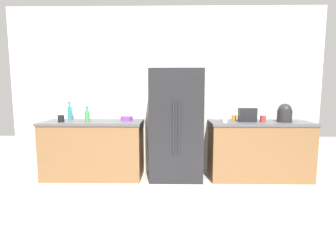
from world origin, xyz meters
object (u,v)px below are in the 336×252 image
object	(u,v)px
cup_a	(61,119)
bowl_a	(127,118)
refrigerator	(176,125)
toaster	(247,115)
bottle_a	(87,116)
cup_d	(234,118)
bottle_b	(70,113)
cup_b	(225,120)
cup_c	(263,119)
rice_cooker	(285,113)

from	to	relation	value
cup_a	bowl_a	size ratio (longest dim) A/B	0.54
refrigerator	toaster	distance (m)	1.13
bottle_a	cup_d	xyz separation A→B (m)	(2.35, 0.19, -0.05)
bottle_b	bottle_a	bearing A→B (deg)	-32.61
toaster	cup_b	distance (m)	0.39
toaster	cup_c	xyz separation A→B (m)	(0.25, 0.01, -0.06)
rice_cooker	bottle_a	world-z (taller)	rice_cooker
toaster	cup_a	size ratio (longest dim) A/B	2.51
cup_d	bottle_b	bearing A→B (deg)	179.07
rice_cooker	bottle_b	size ratio (longest dim) A/B	0.98
toaster	bowl_a	xyz separation A→B (m)	(-1.92, 0.16, -0.07)
cup_d	cup_b	bearing A→B (deg)	-125.88
cup_c	rice_cooker	bearing A→B (deg)	-4.78
cup_c	bottle_b	bearing A→B (deg)	175.99
cup_a	bottle_b	bearing A→B (deg)	86.51
toaster	cup_a	distance (m)	2.90
cup_a	cup_b	distance (m)	2.52
bottle_a	cup_a	bearing A→B (deg)	-166.02
cup_b	toaster	bearing A→B (deg)	15.32
bottle_a	cup_b	xyz separation A→B (m)	(2.15, -0.10, -0.06)
cup_a	cup_b	bearing A→B (deg)	-0.05
rice_cooker	cup_a	size ratio (longest dim) A/B	2.68
refrigerator	bottle_b	bearing A→B (deg)	173.15
bottle_b	cup_c	size ratio (longest dim) A/B	3.16
bottle_b	cup_d	size ratio (longest dim) A/B	3.52
cup_a	cup_b	world-z (taller)	cup_a
refrigerator	bottle_b	world-z (taller)	refrigerator
bottle_b	rice_cooker	bearing A→B (deg)	-4.08
bottle_b	cup_b	bearing A→B (deg)	-7.43
bottle_a	cup_d	bearing A→B (deg)	4.53
bottle_b	bowl_a	distance (m)	0.96
cup_a	cup_d	bearing A→B (deg)	5.87
rice_cooker	cup_c	distance (m)	0.34
rice_cooker	bottle_b	world-z (taller)	bottle_b
bottle_a	cup_a	xyz separation A→B (m)	(-0.38, -0.09, -0.04)
refrigerator	bowl_a	world-z (taller)	refrigerator
bottle_a	cup_b	bearing A→B (deg)	-2.58
toaster	cup_a	bearing A→B (deg)	-178.03
cup_d	bowl_a	world-z (taller)	cup_d
cup_d	toaster	bearing A→B (deg)	-47.33
cup_c	cup_d	size ratio (longest dim) A/B	1.11
toaster	cup_d	world-z (taller)	toaster
bowl_a	cup_a	bearing A→B (deg)	-164.95
refrigerator	cup_c	size ratio (longest dim) A/B	18.51
refrigerator	cup_d	bearing A→B (deg)	10.03
refrigerator	toaster	xyz separation A→B (m)	(1.11, -0.01, 0.16)
bottle_b	bowl_a	size ratio (longest dim) A/B	1.48
cup_d	rice_cooker	bearing A→B (deg)	-15.33
bottle_a	cup_c	xyz separation A→B (m)	(2.76, 0.01, -0.04)
rice_cooker	cup_c	world-z (taller)	rice_cooker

